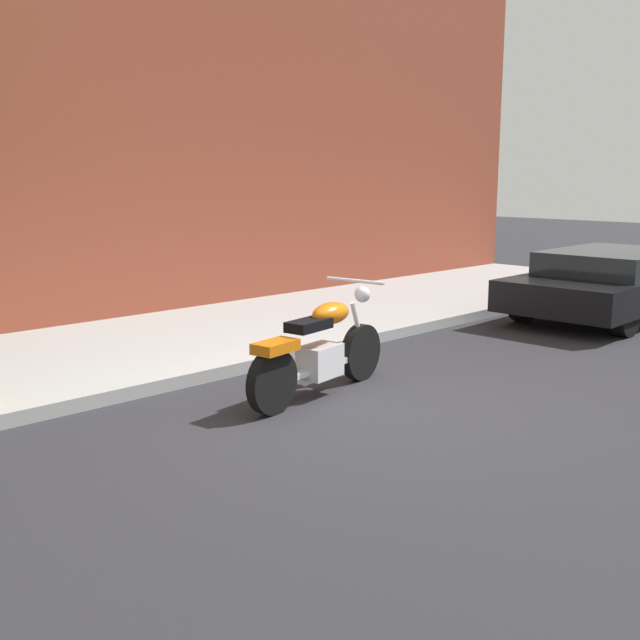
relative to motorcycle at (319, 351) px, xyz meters
name	(u,v)px	position (x,y,z in m)	size (l,w,h in m)	color
ground_plane	(365,409)	(-0.01, -0.62, -0.45)	(60.00, 60.00, 0.00)	#28282D
sidewalk	(164,344)	(-0.01, 2.81, -0.38)	(20.00, 3.33, 0.14)	#A3A3A3
motorcycle	(319,351)	(0.00, 0.00, 0.00)	(2.05, 0.71, 1.10)	black
parked_car_black	(614,281)	(6.23, -0.09, 0.10)	(4.38, 1.92, 1.03)	black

